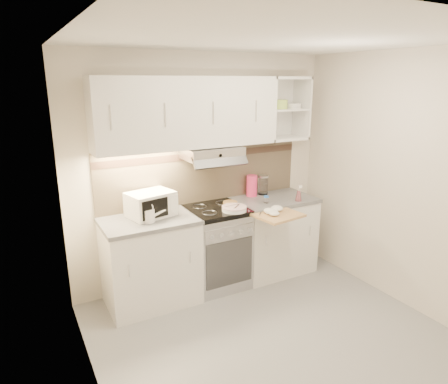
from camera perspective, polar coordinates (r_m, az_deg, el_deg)
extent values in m
plane|color=gray|center=(3.82, 7.11, -19.84)|extent=(3.00, 3.00, 0.00)
cube|color=beige|center=(4.42, -2.95, 3.11)|extent=(3.00, 0.04, 2.50)
cube|color=beige|center=(2.37, 28.65, -10.33)|extent=(3.00, 0.04, 2.50)
cube|color=beige|center=(2.69, -19.00, -6.10)|extent=(0.04, 2.80, 2.50)
cube|color=beige|center=(4.30, 24.20, 1.37)|extent=(0.04, 2.80, 2.50)
cube|color=white|center=(3.13, 8.75, 20.83)|extent=(3.00, 2.80, 0.04)
cube|color=tan|center=(4.42, -2.89, 2.72)|extent=(2.40, 0.02, 0.64)
cube|color=#38271E|center=(4.37, -2.88, 5.25)|extent=(2.40, 0.01, 0.08)
cube|color=white|center=(4.07, -5.24, 11.24)|extent=(1.90, 0.34, 0.70)
cube|color=white|center=(4.68, 8.65, 11.71)|extent=(0.50, 0.34, 0.70)
cylinder|color=#A9CE4F|center=(4.63, 7.86, 12.32)|extent=(0.19, 0.19, 0.10)
cylinder|color=white|center=(4.75, 9.84, 12.05)|extent=(0.18, 0.18, 0.06)
cube|color=#B7B7BC|center=(4.20, -1.80, 5.66)|extent=(0.60, 0.40, 0.12)
cube|color=white|center=(4.16, -10.42, -9.94)|extent=(0.90, 0.60, 0.86)
cube|color=slate|center=(3.99, -10.74, -4.09)|extent=(0.92, 0.62, 0.04)
cube|color=white|center=(4.79, 6.95, -6.28)|extent=(0.90, 0.60, 0.86)
cube|color=slate|center=(4.64, 7.13, -1.11)|extent=(0.92, 0.62, 0.04)
cube|color=#B7B7BC|center=(4.42, -1.09, -8.13)|extent=(0.60, 0.58, 0.85)
cube|color=black|center=(4.26, -1.12, -2.58)|extent=(0.60, 0.60, 0.05)
cube|color=white|center=(4.04, -10.44, -1.70)|extent=(0.49, 0.41, 0.25)
cube|color=black|center=(3.89, -9.69, -2.32)|extent=(0.28, 0.08, 0.19)
cylinder|color=white|center=(3.88, -10.72, -3.35)|extent=(0.12, 0.12, 0.13)
cone|color=white|center=(3.87, -9.41, -3.07)|extent=(0.16, 0.09, 0.10)
torus|color=white|center=(3.86, -10.78, -2.22)|extent=(0.10, 0.05, 0.10)
cylinder|color=white|center=(4.15, 1.47, -2.59)|extent=(0.26, 0.26, 0.02)
cylinder|color=white|center=(4.15, 1.47, -2.38)|extent=(0.26, 0.26, 0.02)
cylinder|color=white|center=(4.14, 1.48, -2.16)|extent=(0.26, 0.26, 0.02)
cube|color=silver|center=(4.14, 1.48, -2.02)|extent=(0.17, 0.06, 0.01)
cylinder|color=#987546|center=(4.34, 0.88, -1.61)|extent=(0.15, 0.15, 0.04)
cylinder|color=#E83066|center=(4.66, 3.99, 0.90)|extent=(0.12, 0.12, 0.25)
cube|color=#E83066|center=(4.69, 4.56, 1.39)|extent=(0.02, 0.03, 0.10)
cylinder|color=silver|center=(4.75, 5.61, 0.90)|extent=(0.11, 0.11, 0.21)
cylinder|color=#B7B7BC|center=(4.72, 5.64, 2.24)|extent=(0.12, 0.12, 0.02)
cylinder|color=white|center=(4.43, 6.04, -1.16)|extent=(0.05, 0.05, 0.07)
cylinder|color=blue|center=(4.42, 6.06, -0.66)|extent=(0.06, 0.06, 0.02)
cone|color=pink|center=(4.55, 10.61, -0.53)|extent=(0.07, 0.07, 0.12)
cube|color=tan|center=(4.16, 7.54, -3.22)|extent=(0.51, 0.47, 0.03)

